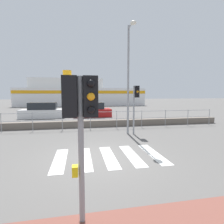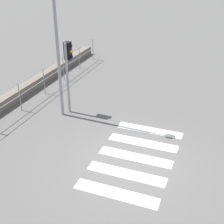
{
  "view_description": "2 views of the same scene",
  "coord_description": "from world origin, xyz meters",
  "views": [
    {
      "loc": [
        -0.73,
        -6.33,
        2.37
      ],
      "look_at": [
        0.85,
        2.0,
        1.5
      ],
      "focal_mm": 28.0,
      "sensor_mm": 36.0,
      "label": 1
    },
    {
      "loc": [
        -7.58,
        -2.22,
        5.9
      ],
      "look_at": [
        0.86,
        1.0,
        1.2
      ],
      "focal_mm": 50.0,
      "sensor_mm": 36.0,
      "label": 2
    }
  ],
  "objects": [
    {
      "name": "ground_plane",
      "position": [
        0.0,
        0.0,
        0.0
      ],
      "size": [
        160.0,
        160.0,
        0.0
      ],
      "primitive_type": "plane",
      "color": "#565451"
    },
    {
      "name": "crosswalk",
      "position": [
        0.35,
        0.0,
        0.0
      ],
      "size": [
        4.05,
        2.4,
        0.01
      ],
      "color": "silver",
      "rests_on": "ground_plane"
    },
    {
      "name": "traffic_light_far",
      "position": [
        2.54,
        3.44,
        2.1
      ],
      "size": [
        0.34,
        0.32,
        2.85
      ],
      "color": "gray",
      "rests_on": "ground_plane"
    },
    {
      "name": "streetlamp",
      "position": [
        2.12,
        3.4,
        3.85
      ],
      "size": [
        0.32,
        1.13,
        6.24
      ],
      "color": "gray",
      "rests_on": "ground_plane"
    }
  ]
}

